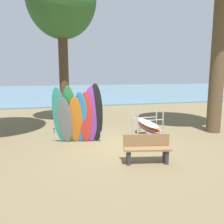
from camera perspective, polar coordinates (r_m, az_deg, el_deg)
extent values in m
plane|color=brown|center=(8.66, 0.44, -8.36)|extent=(80.00, 80.00, 0.00)
cube|color=slate|center=(36.74, -11.80, 5.10)|extent=(80.00, 36.00, 0.10)
cylinder|color=brown|center=(11.42, 24.84, 13.29)|extent=(0.63, 0.63, 7.17)
cylinder|color=#4C3823|center=(12.94, -11.81, 9.44)|extent=(0.51, 0.51, 5.40)
ellipsoid|color=#38B2AD|center=(8.81, -12.81, -0.88)|extent=(0.72, 0.86, 2.20)
ellipsoid|color=gray|center=(8.82, -11.52, -2.04)|extent=(0.69, 0.76, 1.84)
ellipsoid|color=#339E56|center=(8.77, -10.31, -0.73)|extent=(0.68, 0.83, 2.24)
ellipsoid|color=orange|center=(8.79, -9.02, -1.96)|extent=(0.62, 0.71, 1.85)
ellipsoid|color=#2D8ED1|center=(8.76, -7.78, -1.39)|extent=(0.64, 0.70, 2.02)
ellipsoid|color=red|center=(8.76, -6.52, -1.38)|extent=(0.60, 0.63, 2.02)
ellipsoid|color=purple|center=(8.74, -5.27, -0.73)|extent=(0.60, 0.64, 2.21)
ellipsoid|color=black|center=(8.73, -4.01, -0.38)|extent=(0.67, 0.74, 2.32)
cylinder|color=#9EA0A5|center=(9.33, -14.04, -5.58)|extent=(0.04, 0.04, 0.55)
cylinder|color=#9EA0A5|center=(9.10, -2.80, -5.68)|extent=(0.04, 0.04, 0.55)
cylinder|color=#9EA0A5|center=(9.11, -8.53, -3.98)|extent=(1.92, 0.52, 0.04)
cylinder|color=#9EA0A5|center=(9.24, 6.40, -3.27)|extent=(0.05, 0.05, 1.25)
cylinder|color=#9EA0A5|center=(9.69, 12.46, -2.84)|extent=(0.05, 0.05, 1.25)
cylinder|color=#9EA0A5|center=(9.78, 5.10, -2.54)|extent=(0.05, 0.05, 1.25)
cylinder|color=#9EA0A5|center=(10.21, 10.90, -2.17)|extent=(0.05, 0.05, 1.25)
cylinder|color=#9EA0A5|center=(9.51, 9.46, -4.67)|extent=(1.10, 0.04, 0.04)
cylinder|color=#9EA0A5|center=(9.41, 9.53, -2.01)|extent=(1.10, 0.04, 0.04)
cylinder|color=#9EA0A5|center=(10.04, 8.03, -3.89)|extent=(1.10, 0.04, 0.04)
cylinder|color=#9EA0A5|center=(9.95, 8.09, -1.36)|extent=(1.10, 0.04, 0.04)
ellipsoid|color=purple|center=(9.78, 8.91, -3.98)|extent=(0.64, 2.13, 0.06)
ellipsoid|color=#C6B289|center=(9.75, 8.77, -3.65)|extent=(0.54, 2.11, 0.06)
ellipsoid|color=pink|center=(9.75, 8.92, -3.30)|extent=(0.58, 2.12, 0.06)
ellipsoid|color=orange|center=(9.74, 8.98, -2.95)|extent=(0.61, 2.12, 0.06)
ellipsoid|color=white|center=(9.71, 8.66, -2.63)|extent=(0.63, 2.13, 0.06)
cube|color=#2D2D33|center=(6.97, 4.10, -11.01)|extent=(0.16, 0.33, 0.42)
cube|color=#2D2D33|center=(7.20, 13.12, -10.57)|extent=(0.16, 0.33, 0.42)
cube|color=olive|center=(6.99, 8.73, -8.97)|extent=(1.45, 0.68, 0.06)
cube|color=olive|center=(7.09, 8.47, -6.83)|extent=(1.38, 0.35, 0.36)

